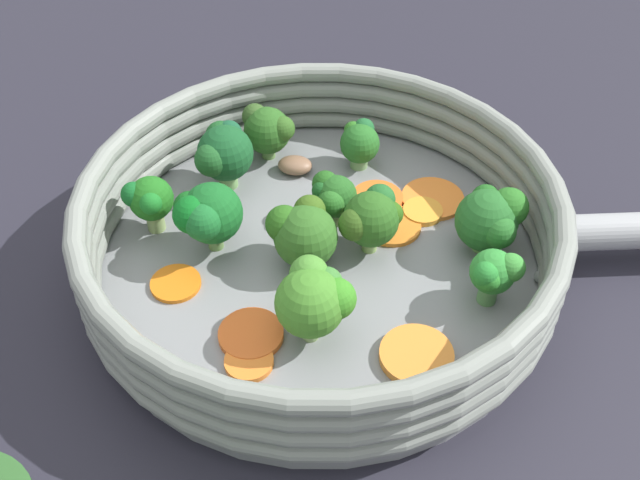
% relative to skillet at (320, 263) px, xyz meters
% --- Properties ---
extents(ground_plane, '(4.00, 4.00, 0.00)m').
position_rel_skillet_xyz_m(ground_plane, '(0.00, 0.00, -0.01)').
color(ground_plane, '#23212C').
extents(skillet, '(0.31, 0.31, 0.01)m').
position_rel_skillet_xyz_m(skillet, '(0.00, 0.00, 0.00)').
color(skillet, gray).
rests_on(skillet, ground_plane).
extents(skillet_rim_wall, '(0.33, 0.33, 0.06)m').
position_rel_skillet_xyz_m(skillet_rim_wall, '(0.00, 0.00, 0.04)').
color(skillet_rim_wall, gray).
rests_on(skillet_rim_wall, skillet).
extents(skillet_rivet_left, '(0.01, 0.01, 0.01)m').
position_rel_skillet_xyz_m(skillet_rivet_left, '(-0.15, -0.02, 0.01)').
color(skillet_rivet_left, gray).
rests_on(skillet_rivet_left, skillet).
extents(skillet_rivet_right, '(0.01, 0.01, 0.01)m').
position_rel_skillet_xyz_m(skillet_rivet_right, '(-0.13, -0.08, 0.01)').
color(skillet_rivet_right, gray).
rests_on(skillet_rivet_right, skillet).
extents(carrot_slice_0, '(0.04, 0.04, 0.00)m').
position_rel_skillet_xyz_m(carrot_slice_0, '(-0.06, -0.06, 0.01)').
color(carrot_slice_0, '#F99C30').
rests_on(carrot_slice_0, skillet).
extents(carrot_slice_1, '(0.05, 0.05, 0.01)m').
position_rel_skillet_xyz_m(carrot_slice_1, '(-0.02, -0.07, 0.01)').
color(carrot_slice_1, orange).
rests_on(carrot_slice_1, skillet).
extents(carrot_slice_2, '(0.04, 0.04, 0.00)m').
position_rel_skillet_xyz_m(carrot_slice_2, '(0.02, 0.08, 0.01)').
color(carrot_slice_2, orange).
rests_on(carrot_slice_2, skillet).
extents(carrot_slice_3, '(0.06, 0.06, 0.00)m').
position_rel_skillet_xyz_m(carrot_slice_3, '(-0.06, -0.08, 0.01)').
color(carrot_slice_3, orange).
rests_on(carrot_slice_3, skillet).
extents(carrot_slice_4, '(0.06, 0.06, 0.01)m').
position_rel_skillet_xyz_m(carrot_slice_4, '(-0.08, 0.07, 0.01)').
color(carrot_slice_4, orange).
rests_on(carrot_slice_4, skillet).
extents(carrot_slice_5, '(0.05, 0.05, 0.00)m').
position_rel_skillet_xyz_m(carrot_slice_5, '(-0.04, -0.04, 0.01)').
color(carrot_slice_5, orange).
rests_on(carrot_slice_5, skillet).
extents(carrot_slice_6, '(0.03, 0.03, 0.00)m').
position_rel_skillet_xyz_m(carrot_slice_6, '(0.01, 0.10, 0.01)').
color(carrot_slice_6, orange).
rests_on(carrot_slice_6, skillet).
extents(carrot_slice_7, '(0.04, 0.04, 0.00)m').
position_rel_skillet_xyz_m(carrot_slice_7, '(0.08, 0.06, 0.01)').
color(carrot_slice_7, orange).
rests_on(carrot_slice_7, skillet).
extents(broccoli_floret_0, '(0.05, 0.05, 0.05)m').
position_rel_skillet_xyz_m(broccoli_floret_0, '(0.01, 0.01, 0.03)').
color(broccoli_floret_0, '#70A15D').
rests_on(broccoli_floret_0, skillet).
extents(broccoli_floret_1, '(0.05, 0.05, 0.05)m').
position_rel_skillet_xyz_m(broccoli_floret_1, '(-0.11, -0.04, 0.04)').
color(broccoli_floret_1, '#79A75B').
rests_on(broccoli_floret_1, skillet).
extents(broccoli_floret_2, '(0.05, 0.05, 0.05)m').
position_rel_skillet_xyz_m(broccoli_floret_2, '(-0.02, 0.07, 0.04)').
color(broccoli_floret_2, '#8CAB68').
rests_on(broccoli_floret_2, skillet).
extents(broccoli_floret_3, '(0.05, 0.05, 0.05)m').
position_rel_skillet_xyz_m(broccoli_floret_3, '(0.08, 0.02, 0.04)').
color(broccoli_floret_3, '#628744').
rests_on(broccoli_floret_3, skillet).
extents(broccoli_floret_4, '(0.03, 0.03, 0.04)m').
position_rel_skillet_xyz_m(broccoli_floret_4, '(-0.12, 0.01, 0.04)').
color(broccoli_floret_4, '#5C9755').
rests_on(broccoli_floret_4, skillet).
extents(broccoli_floret_5, '(0.03, 0.03, 0.04)m').
position_rel_skillet_xyz_m(broccoli_floret_5, '(0.00, -0.11, 0.03)').
color(broccoli_floret_5, '#7BA363').
rests_on(broccoli_floret_5, skillet).
extents(broccoli_floret_6, '(0.04, 0.03, 0.04)m').
position_rel_skillet_xyz_m(broccoli_floret_6, '(0.12, 0.01, 0.04)').
color(broccoli_floret_6, '#8DA862').
rests_on(broccoli_floret_6, skillet).
extents(broccoli_floret_7, '(0.04, 0.05, 0.05)m').
position_rel_skillet_xyz_m(broccoli_floret_7, '(-0.03, -0.02, 0.04)').
color(broccoli_floret_7, '#8EAF5E').
rests_on(broccoli_floret_7, skillet).
extents(broccoli_floret_8, '(0.05, 0.04, 0.04)m').
position_rel_skillet_xyz_m(broccoli_floret_8, '(0.07, -0.10, 0.03)').
color(broccoli_floret_8, '#638C47').
rests_on(broccoli_floret_8, skillet).
extents(broccoli_floret_9, '(0.04, 0.04, 0.04)m').
position_rel_skillet_xyz_m(broccoli_floret_9, '(0.00, -0.04, 0.03)').
color(broccoli_floret_9, olive).
rests_on(broccoli_floret_9, skillet).
extents(broccoli_floret_10, '(0.04, 0.05, 0.05)m').
position_rel_skillet_xyz_m(broccoli_floret_10, '(0.09, -0.05, 0.04)').
color(broccoli_floret_10, '#76A75D').
rests_on(broccoli_floret_10, skillet).
extents(mushroom_piece_0, '(0.04, 0.03, 0.01)m').
position_rel_skillet_xyz_m(mushroom_piece_0, '(0.09, -0.01, 0.01)').
color(mushroom_piece_0, brown).
rests_on(mushroom_piece_0, skillet).
extents(mushroom_piece_1, '(0.03, 0.02, 0.01)m').
position_rel_skillet_xyz_m(mushroom_piece_1, '(0.05, -0.08, 0.01)').
color(mushroom_piece_1, '#845E46').
rests_on(mushroom_piece_1, skillet).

